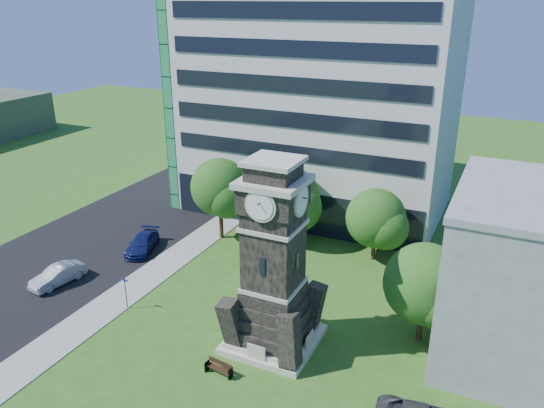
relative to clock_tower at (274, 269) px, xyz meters
The scene contains 13 objects.
ground 6.39m from the clock_tower, 146.32° to the right, with size 160.00×160.00×0.00m, color #2A5D1A.
sidewalk 13.88m from the clock_tower, 166.50° to the left, with size 3.00×70.00×0.06m, color gray.
street 21.86m from the clock_tower, behind, with size 14.00×80.00×0.02m, color black.
clock_tower is the anchor object (origin of this frame).
office_tall 26.21m from the clock_tower, 104.57° to the left, with size 26.20×15.11×28.60m.
car_street_mid 18.71m from the clock_tower, behind, with size 1.51×4.32×1.42m, color #9EA0A6.
car_street_north 17.94m from the clock_tower, 156.15° to the left, with size 1.94×4.77×1.38m, color #12194F.
park_bench 6.55m from the clock_tower, 110.69° to the right, with size 1.69×0.45×0.87m.
street_sign 11.74m from the clock_tower, behind, with size 0.58×0.06×2.40m.
tree_nw 16.49m from the clock_tower, 131.67° to the left, with size 5.72×5.20×7.50m.
tree_nc 15.21m from the clock_tower, 109.87° to the left, with size 6.20×5.64×6.95m.
tree_ne 14.39m from the clock_tower, 78.86° to the left, with size 5.43×4.94×6.21m.
tree_east 9.53m from the clock_tower, 26.82° to the left, with size 5.66×5.15×6.69m.
Camera 1 is at (15.02, -23.73, 20.68)m, focal length 35.00 mm.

